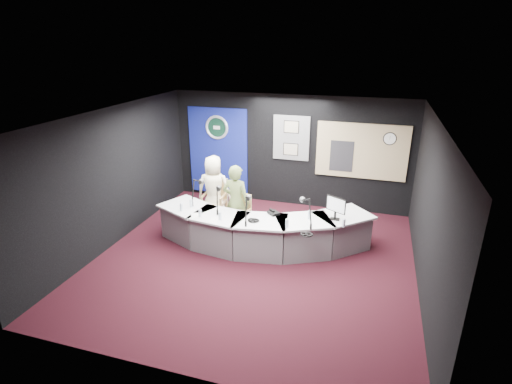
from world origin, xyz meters
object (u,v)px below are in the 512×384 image
(broadcast_desk, at_px, (259,230))
(armchair_left, at_px, (214,200))
(person_woman, at_px, (236,202))
(armchair_right, at_px, (236,215))
(person_man, at_px, (214,189))

(broadcast_desk, bearing_deg, armchair_left, 145.93)
(broadcast_desk, xyz_separation_m, person_woman, (-0.59, 0.25, 0.44))
(broadcast_desk, distance_m, armchair_left, 1.67)
(armchair_left, bearing_deg, person_woman, -42.27)
(armchair_right, bearing_deg, person_man, 154.99)
(person_woman, bearing_deg, armchair_right, -0.00)
(armchair_left, distance_m, person_man, 0.27)
(armchair_left, xyz_separation_m, armchair_right, (0.79, -0.68, 0.01))
(broadcast_desk, height_order, person_man, person_man)
(armchair_left, distance_m, armchair_right, 1.04)
(broadcast_desk, height_order, person_woman, person_woman)
(broadcast_desk, xyz_separation_m, person_man, (-1.38, 0.93, 0.41))
(armchair_right, relative_size, person_man, 0.67)
(armchair_left, bearing_deg, broadcast_desk, -35.40)
(armchair_left, relative_size, person_man, 0.66)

